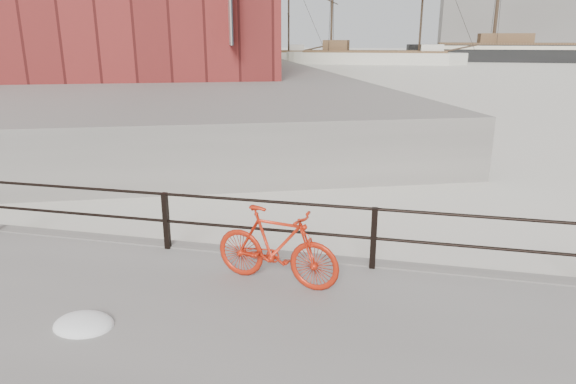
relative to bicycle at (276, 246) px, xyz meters
The scene contains 7 objects.
far_quay 81.01m from the bicycle, 115.72° to the left, with size 24.00×150.00×1.80m, color gray.
bicycle is the anchor object (origin of this frame).
schooner_mid 74.98m from the bicycle, 92.83° to the left, with size 29.12×12.32×20.93m, color beige, non-canonical shape.
schooner_left 80.68m from the bicycle, 106.34° to the left, with size 21.77×9.89×16.79m, color beige, non-canonical shape.
workboat_near 39.48m from the bicycle, 117.70° to the left, with size 10.92×3.64×7.00m, color black, non-canonical shape.
workboat_far 47.59m from the bicycle, 121.29° to the left, with size 11.79×4.07×7.00m, color black, non-canonical shape.
industrial_west 143.39m from the bicycle, 80.00° to the left, with size 32.00×18.00×18.00m, color gray.
Camera 1 is at (-3.12, -7.69, 3.84)m, focal length 32.00 mm.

